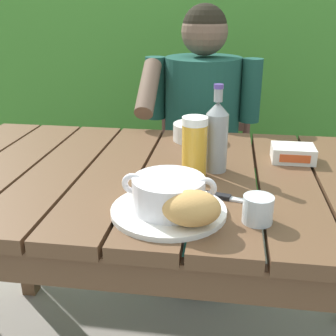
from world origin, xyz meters
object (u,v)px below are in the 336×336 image
serving_plate (169,210)px  beer_bottle (217,135)px  water_glass_small (258,209)px  butter_tub (293,153)px  beer_glass (194,147)px  table_knife (229,198)px  person_eating (200,128)px  bread_roll (191,208)px  soup_bowl (169,193)px  chair_near_diner (202,164)px  diner_bowl (195,132)px

serving_plate → beer_bottle: size_ratio=1.08×
water_glass_small → butter_tub: (0.13, 0.40, -0.01)m
beer_glass → table_knife: bearing=-55.3°
table_knife → person_eating: bearing=99.0°
bread_roll → beer_bottle: size_ratio=0.51×
person_eating → serving_plate: person_eating is taller
person_eating → soup_bowl: person_eating is taller
person_eating → soup_bowl: (-0.01, -0.90, 0.11)m
chair_near_diner → serving_plate: 1.14m
serving_plate → chair_near_diner: bearing=89.4°
person_eating → bread_roll: person_eating is taller
chair_near_diner → beer_glass: (0.03, -0.86, 0.38)m
soup_bowl → diner_bowl: soup_bowl is taller
serving_plate → soup_bowl: (0.00, -0.00, 0.04)m
bread_roll → beer_glass: beer_glass is taller
water_glass_small → table_knife: (-0.06, 0.10, -0.03)m
serving_plate → beer_glass: bearing=81.0°
water_glass_small → table_knife: size_ratio=0.41×
diner_bowl → beer_glass: bearing=-85.4°
beer_glass → butter_tub: size_ratio=1.32×
chair_near_diner → table_knife: (0.12, -1.01, 0.30)m
table_knife → beer_bottle: bearing=102.4°
chair_near_diner → beer_glass: bearing=-88.3°
person_eating → beer_bottle: bearing=-82.1°
person_eating → diner_bowl: person_eating is taller
soup_bowl → beer_bottle: size_ratio=0.87×
bread_roll → diner_bowl: (-0.05, 0.62, -0.02)m
chair_near_diner → butter_tub: chair_near_diner is taller
serving_plate → beer_glass: 0.25m
serving_plate → beer_bottle: bearing=71.3°
table_knife → diner_bowl: bearing=105.0°
chair_near_diner → table_knife: 1.06m
serving_plate → butter_tub: bearing=50.4°
chair_near_diner → beer_glass: 0.94m
water_glass_small → diner_bowl: size_ratio=0.45×
soup_bowl → beer_glass: beer_glass is taller
chair_near_diner → water_glass_small: size_ratio=14.14×
chair_near_diner → beer_bottle: beer_bottle is taller
beer_glass → diner_bowl: (-0.03, 0.32, -0.05)m
chair_near_diner → diner_bowl: size_ratio=6.33×
serving_plate → diner_bowl: diner_bowl is taller
beer_bottle → water_glass_small: size_ratio=3.67×
soup_bowl → person_eating: bearing=89.5°
water_glass_small → person_eating: bearing=101.7°
bread_roll → beer_bottle: bearing=83.8°
butter_tub → chair_near_diner: bearing=113.8°
diner_bowl → butter_tub: bearing=-27.9°
diner_bowl → table_knife: bearing=-75.0°
serving_plate → bread_roll: (0.06, -0.07, 0.04)m
soup_bowl → butter_tub: (0.32, 0.39, -0.03)m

